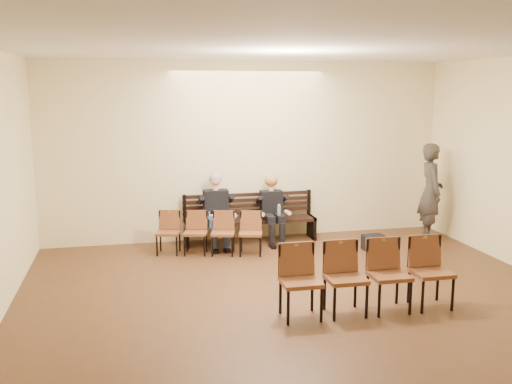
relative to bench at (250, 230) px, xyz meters
The scene contains 11 objects.
ground 4.66m from the bench, 89.76° to the right, with size 10.00×10.00×0.00m, color #52321C.
room_walls 4.50m from the bench, 89.71° to the right, with size 8.02×10.01×3.51m.
bench is the anchor object (origin of this frame).
seated_man 0.84m from the bench, behind, with size 0.58×0.80×1.39m, color black, non-canonical shape.
seated_woman 0.58m from the bench, 16.12° to the right, with size 0.52×0.72×1.22m, color black, non-canonical shape.
laptop 0.81m from the bench, 157.63° to the right, with size 0.32×0.25×0.23m, color #B9B9BE.
water_bottle 0.68m from the bench, 35.19° to the right, with size 0.07×0.07×0.22m, color silver.
bag 2.37m from the bench, 26.96° to the right, with size 0.38×0.26×0.28m, color black.
passerby 3.68m from the bench, ahead, with size 0.81×0.53×2.21m, color #39342E.
chair_row_front 1.15m from the bench, 143.00° to the right, with size 1.91×0.43×0.78m, color brown.
chair_row_back 3.94m from the bench, 78.73° to the right, with size 2.37×0.53×0.97m, color brown.
Camera 1 is at (-2.32, -5.97, 2.98)m, focal length 40.00 mm.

